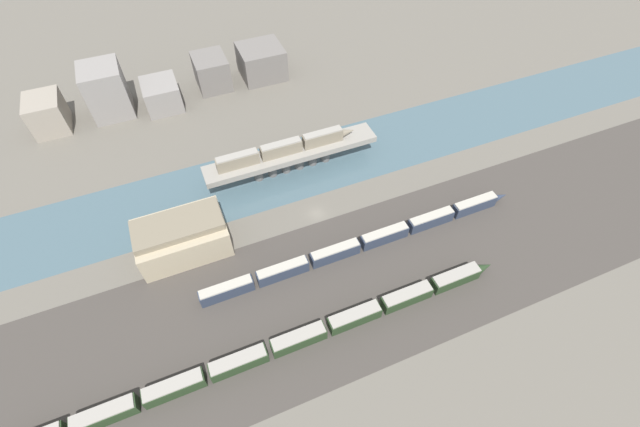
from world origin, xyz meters
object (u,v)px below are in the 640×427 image
at_px(train_on_bridge, 285,148).
at_px(warehouse_building, 182,236).
at_px(train_yard_near, 277,348).
at_px(train_yard_mid, 365,243).

distance_m(train_on_bridge, warehouse_building, 37.82).
xyz_separation_m(train_yard_near, warehouse_building, (-12.81, 34.98, 3.10)).
xyz_separation_m(train_on_bridge, train_yard_near, (-20.80, -51.82, -7.21)).
relative_size(train_on_bridge, train_yard_mid, 0.48).
bearing_deg(warehouse_building, train_on_bridge, 26.62).
relative_size(train_yard_mid, warehouse_building, 3.97).
relative_size(train_yard_near, train_yard_mid, 1.27).
bearing_deg(train_yard_mid, train_on_bridge, 104.72).
bearing_deg(warehouse_building, train_yard_mid, -22.22).
height_order(train_yard_mid, warehouse_building, warehouse_building).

